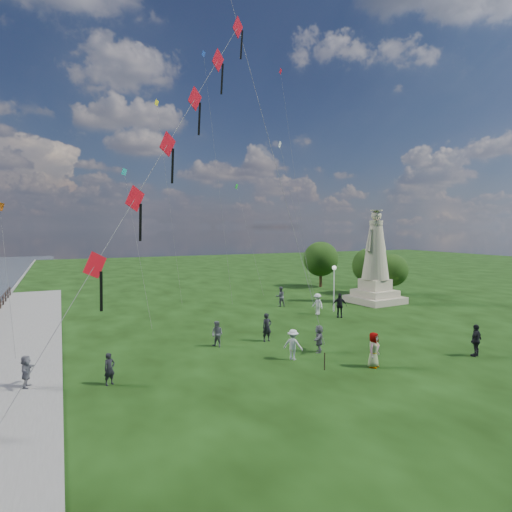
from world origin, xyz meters
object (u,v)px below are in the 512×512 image
person_2 (293,345)px  person_3 (476,340)px  statue (375,268)px  person_5 (26,373)px  lamppost (334,278)px  person_11 (319,339)px  person_6 (267,327)px  person_8 (317,304)px  person_0 (109,369)px  person_9 (339,305)px  person_7 (280,297)px  person_1 (217,334)px  person_4 (374,350)px

person_2 → person_3: (9.57, -3.72, 0.07)m
statue → person_5: bearing=-165.1°
lamppost → person_11: size_ratio=2.49×
person_6 → person_11: bearing=-66.4°
person_8 → person_0: bearing=-74.0°
lamppost → person_9: size_ratio=2.05×
person_5 → person_7: (19.58, 12.92, 0.18)m
lamppost → person_1: bearing=-154.2°
person_7 → person_11: bearing=77.6°
lamppost → person_4: 14.71m
person_0 → person_8: bearing=3.7°
person_2 → person_11: 2.15m
person_1 → person_5: size_ratio=1.09×
statue → person_7: 9.63m
person_0 → person_3: bearing=-36.8°
statue → person_2: 20.06m
person_3 → person_4: 6.49m
person_1 → person_8: (10.74, 5.66, 0.08)m
person_1 → lamppost: bearing=81.1°
person_2 → person_5: size_ratio=1.15×
person_1 → person_4: (6.06, -6.85, 0.12)m
person_6 → person_2: bearing=-98.4°
person_7 → person_9: person_9 is taller
person_2 → person_3: 10.27m
person_1 → person_4: bearing=6.8°
person_0 → person_6: (9.81, 3.70, 0.15)m
statue → lamppost: statue is taller
person_1 → person_9: person_9 is taller
person_4 → person_6: (-2.77, 6.78, -0.02)m
person_2 → person_6: person_6 is taller
person_3 → person_7: 18.08m
person_2 → person_9: person_9 is taller
statue → person_6: statue is taller
person_1 → person_8: 12.14m
statue → person_4: (-12.67, -14.90, -2.42)m
person_1 → person_6: (3.29, -0.07, 0.11)m
person_9 → person_7: bearing=142.2°
person_5 → person_9: (21.66, 6.79, 0.24)m
person_8 → person_9: person_9 is taller
person_0 → person_3: person_3 is taller
person_0 → person_1: (6.52, 3.77, 0.05)m
statue → person_1: bearing=-162.6°
statue → person_2: (-15.81, -12.08, -2.49)m
person_6 → statue: bearing=24.6°
person_1 → person_11: 6.05m
statue → person_2: statue is taller
person_3 → person_6: bearing=-53.2°
person_7 → person_4: bearing=84.7°
person_3 → person_4: person_4 is taller
person_2 → person_4: 4.22m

